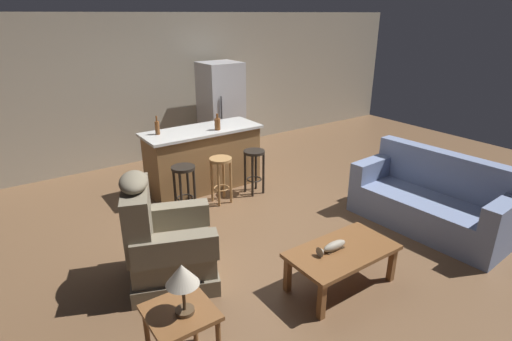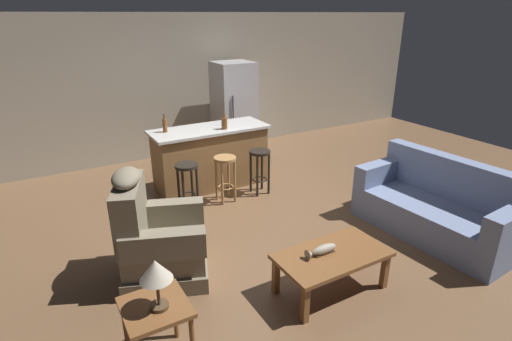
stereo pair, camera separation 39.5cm
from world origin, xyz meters
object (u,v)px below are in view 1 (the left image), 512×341
Objects in this scene: table_lamp at (182,277)px; couch at (432,201)px; end_table at (181,321)px; bar_stool_middle at (221,172)px; bar_stool_left at (184,181)px; bottle_tall_green at (217,124)px; coffee_table at (342,254)px; fish_figurine at (332,247)px; refrigerator at (221,110)px; bar_stool_right at (254,164)px; kitchen_island at (203,158)px; bottle_short_amber at (157,127)px; recliner_near_lamp at (164,244)px.

couch is at bearing 4.67° from table_lamp.
bar_stool_middle is (1.74, 2.39, 0.01)m from end_table.
bottle_tall_green is (0.80, 0.46, 0.57)m from bar_stool_left.
coffee_table is at bearing 1.28° from end_table.
fish_figurine is 1.38× the size of bottle_tall_green.
refrigerator is (2.82, 4.22, 0.42)m from end_table.
kitchen_island is at bearing 129.78° from bar_stool_right.
bar_stool_middle is (-0.01, 2.35, 0.11)m from coffee_table.
fish_figurine is (-0.10, 0.04, 0.10)m from coffee_table.
refrigerator reaches higher than fish_figurine.
bottle_tall_green is (-0.86, -1.37, 0.16)m from refrigerator.
bottle_short_amber is (1.11, 3.18, 0.18)m from table_lamp.
bar_stool_right is (0.67, 2.31, 0.01)m from fish_figurine.
bottle_tall_green is at bearing -61.86° from couch.
recliner_near_lamp is 1.76× the size of bar_stool_left.
bottle_tall_green is at bearing 127.16° from bar_stool_right.
refrigerator reaches higher than kitchen_island.
couch is 2.84m from bar_stool_middle.
coffee_table is at bearing -17.33° from recliner_near_lamp.
kitchen_island is (0.15, 2.94, 0.02)m from fish_figurine.
refrigerator reaches higher than recliner_near_lamp.
fish_figurine is 2.36m from bar_stool_left.
refrigerator is (1.03, 1.20, 0.40)m from kitchen_island.
couch is 2.50m from bar_stool_right.
end_table reaches higher than fish_figurine.
refrigerator reaches higher than coffee_table.
end_table is 1.37× the size of table_lamp.
recliner_near_lamp is 4.41× the size of bottle_short_amber.
bottle_short_amber is at bearing 128.92° from bar_stool_middle.
table_lamp reaches higher than end_table.
refrigerator is at bearing 47.81° from bar_stool_left.
recliner_near_lamp is 0.68× the size of refrigerator.
bottle_short_amber reaches higher than couch.
recliner_near_lamp is at bearing 141.85° from coffee_table.
bar_stool_right reaches higher than fish_figurine.
end_table reaches higher than coffee_table.
bottle_tall_green is (0.22, 2.81, 0.68)m from coffee_table.
refrigerator is (-0.78, 3.97, 0.54)m from couch.
bar_stool_middle is 0.58m from bar_stool_right.
bar_stool_right is 0.39× the size of refrigerator.
end_table is at bearing -124.53° from bottle_tall_green.
bottle_tall_green reaches higher than fish_figurine.
end_table is at bearing 121.11° from table_lamp.
bottle_tall_green is (1.94, 2.89, 0.17)m from table_lamp.
table_lamp reaches higher than kitchen_island.
bottle_short_amber is (-0.50, 3.06, 0.59)m from fish_figurine.
bar_stool_left is 1.15m from bar_stool_right.
kitchen_island is at bearing 60.05° from table_lamp.
recliner_near_lamp is 2.37m from kitchen_island.
table_lamp is 0.60× the size of bar_stool_left.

